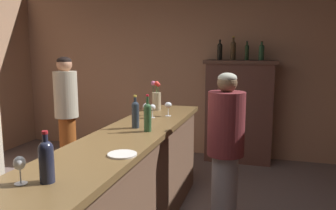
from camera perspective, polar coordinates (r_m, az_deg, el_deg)
The scene contains 18 objects.
wall_back at distance 5.59m, azimuth 2.24°, elevation 6.55°, with size 5.95×0.12×2.89m, color tan.
bar_counter at distance 2.97m, azimuth -6.85°, elevation -14.36°, with size 0.60×3.15×1.01m.
display_cabinet at distance 5.22m, azimuth 12.09°, elevation -0.73°, with size 1.08×0.40×1.57m.
wine_bottle_riesling at distance 2.86m, azimuth -3.53°, elevation -1.85°, with size 0.07×0.07×0.32m.
wine_bottle_merlot at distance 1.86m, azimuth -20.17°, elevation -8.75°, with size 0.08×0.08×0.28m.
wine_bottle_syrah at distance 3.00m, azimuth -5.63°, elevation -1.42°, with size 0.07×0.07×0.30m.
wine_glass_front at distance 3.55m, azimuth 0.04°, elevation -0.10°, with size 0.07×0.07×0.15m.
wine_glass_mid at distance 3.60m, azimuth -3.81°, elevation -0.31°, with size 0.07×0.07×0.13m.
wine_glass_rear at distance 1.90m, azimuth -24.14°, elevation -9.31°, with size 0.07×0.07×0.15m.
wine_glass_spare at distance 3.46m, azimuth -2.69°, elevation -0.48°, with size 0.06×0.06×0.14m.
flower_arrangement at distance 3.93m, azimuth -2.01°, elevation 1.27°, with size 0.12×0.11×0.35m.
cheese_plate at distance 2.25m, azimuth -7.86°, elevation -8.40°, with size 0.20×0.20×0.01m, color white.
display_bottle_left at distance 5.18m, azimuth 8.88°, elevation 9.22°, with size 0.08×0.08×0.31m.
display_bottle_midleft at distance 5.15m, azimuth 11.13°, elevation 9.34°, with size 0.08×0.08×0.35m.
display_bottle_center at distance 5.14m, azimuth 13.39°, elevation 8.94°, with size 0.06×0.06×0.28m.
display_bottle_midright at distance 5.13m, azimuth 15.76°, elevation 8.86°, with size 0.08×0.08×0.28m.
patron_in_navy at distance 4.74m, azimuth -17.05°, elevation -0.79°, with size 0.32×0.32×1.63m.
bartender at distance 3.09m, azimuth 9.84°, elevation -7.24°, with size 0.33×0.33×1.51m.
Camera 1 is at (1.33, -2.28, 1.68)m, focal length 35.47 mm.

